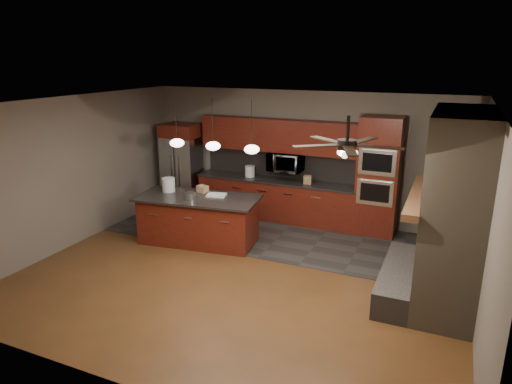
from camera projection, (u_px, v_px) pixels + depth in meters
The scene contains 22 objects.
ground at pixel (243, 272), 7.65m from camera, with size 7.00×7.00×0.00m, color brown.
ceiling at pixel (242, 104), 6.85m from camera, with size 7.00×6.00×0.02m, color white.
back_wall at pixel (302, 156), 9.88m from camera, with size 7.00×0.02×2.80m, color #655E51.
right_wall at pixel (487, 224), 5.90m from camera, with size 0.02×6.00×2.80m, color #655E51.
left_wall at pixel (75, 171), 8.59m from camera, with size 0.02×6.00×2.80m, color #655E51.
slate_tile_patch at pixel (281, 235), 9.23m from camera, with size 7.00×2.40×0.01m, color #312F2C.
fireplace_column at pixel (448, 217), 6.46m from camera, with size 1.30×2.10×2.80m.
back_cabinetry at pixel (277, 179), 9.98m from camera, with size 3.59×0.64×2.20m.
oven_tower at pixel (378, 177), 9.01m from camera, with size 0.80×0.63×2.38m.
microwave at pixel (286, 162), 9.79m from camera, with size 0.73×0.41×0.50m, color silver.
refrigerator at pixel (183, 166), 10.73m from camera, with size 0.85×0.75×1.99m.
kitchen_island at pixel (199, 219), 8.78m from camera, with size 2.44×1.35×0.92m.
white_bucket at pixel (169, 185), 8.96m from camera, with size 0.25×0.25×0.27m, color silver.
paint_can at pixel (191, 196), 8.48m from camera, with size 0.20×0.20×0.13m, color #9E9EA2.
paint_tray at pixel (217, 195), 8.70m from camera, with size 0.36×0.25×0.04m, color silver.
cardboard_box at pixel (203, 189), 8.93m from camera, with size 0.21×0.15×0.13m, color #A17753.
counter_bucket at pixel (250, 171), 10.15m from camera, with size 0.22×0.22×0.25m, color silver.
counter_box at pixel (308, 180), 9.59m from camera, with size 0.16×0.13×0.18m, color #9B7750.
pendant_left at pixel (177, 143), 8.33m from camera, with size 0.26×0.26×0.92m.
pendant_center at pixel (213, 146), 8.05m from camera, with size 0.26×0.26×0.92m.
pendant_right at pixel (252, 149), 7.76m from camera, with size 0.26×0.26×0.92m.
ceiling_fan at pixel (347, 144), 5.55m from camera, with size 1.27×1.33×0.41m.
Camera 1 is at (2.99, -6.27, 3.49)m, focal length 32.00 mm.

